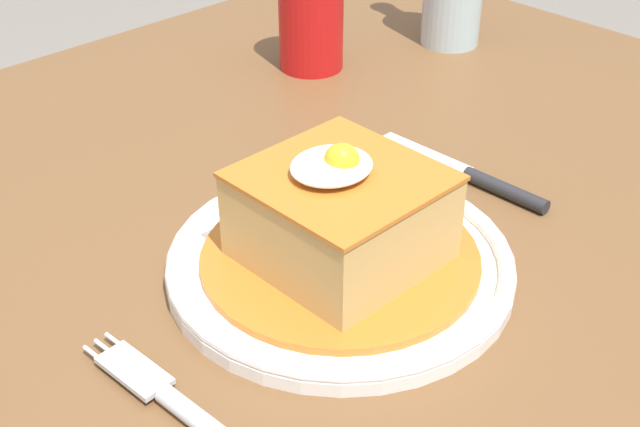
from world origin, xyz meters
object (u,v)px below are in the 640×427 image
Objects in this scene: knife at (481,179)px; soda_can at (311,10)px; fork at (182,407)px; main_plate at (340,262)px.

knife is 0.28m from soda_can.
main_plate is at bearing 11.18° from fork.
main_plate is at bearing -130.44° from soda_can.
fork is (-0.16, -0.03, -0.00)m from main_plate.
knife is (0.32, 0.03, 0.00)m from fork.
soda_can is at bearing 76.05° from knife.
soda_can is at bearing 37.81° from fork.
soda_can is (0.39, 0.30, 0.06)m from fork.
main_plate is 0.16m from fork.
main_plate is 0.16m from knife.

